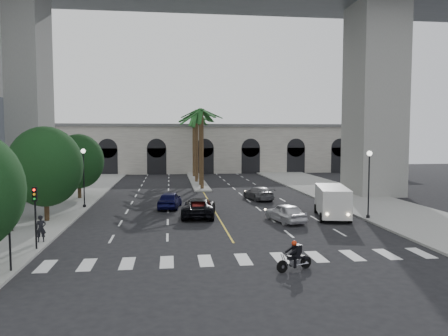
# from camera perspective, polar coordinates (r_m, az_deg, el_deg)

# --- Properties ---
(ground) EXTENTS (140.00, 140.00, 0.00)m
(ground) POSITION_cam_1_polar(r_m,az_deg,el_deg) (24.93, 1.95, -10.89)
(ground) COLOR black
(ground) RESTS_ON ground
(sidewalk_left) EXTENTS (8.00, 100.00, 0.15)m
(sidewalk_left) POSITION_cam_1_polar(r_m,az_deg,el_deg) (40.86, -23.00, -5.15)
(sidewalk_left) COLOR gray
(sidewalk_left) RESTS_ON ground
(sidewalk_right) EXTENTS (8.00, 100.00, 0.15)m
(sidewalk_right) POSITION_cam_1_polar(r_m,az_deg,el_deg) (43.55, 18.63, -4.47)
(sidewalk_right) COLOR gray
(sidewalk_right) RESTS_ON ground
(median) EXTENTS (2.00, 24.00, 0.20)m
(median) POSITION_cam_1_polar(r_m,az_deg,el_deg) (62.21, -3.55, -1.67)
(median) COLOR gray
(median) RESTS_ON ground
(pier_building) EXTENTS (71.00, 10.50, 8.50)m
(pier_building) POSITION_cam_1_polar(r_m,az_deg,el_deg) (78.88, -4.33, 2.61)
(pier_building) COLOR beige
(pier_building) RESTS_ON ground
(bridge) EXTENTS (75.00, 13.00, 26.00)m
(bridge) POSITION_cam_1_polar(r_m,az_deg,el_deg) (47.85, 1.92, 18.78)
(bridge) COLOR gray
(bridge) RESTS_ON ground
(palm_a) EXTENTS (3.20, 3.20, 10.30)m
(palm_a) POSITION_cam_1_polar(r_m,az_deg,el_deg) (51.96, -2.91, 7.10)
(palm_a) COLOR #47331E
(palm_a) RESTS_ON ground
(palm_b) EXTENTS (3.20, 3.20, 10.60)m
(palm_b) POSITION_cam_1_polar(r_m,az_deg,el_deg) (55.97, -3.11, 7.18)
(palm_b) COLOR #47331E
(palm_b) RESTS_ON ground
(palm_c) EXTENTS (3.20, 3.20, 10.10)m
(palm_c) POSITION_cam_1_polar(r_m,az_deg,el_deg) (59.92, -3.66, 6.55)
(palm_c) COLOR #47331E
(palm_c) RESTS_ON ground
(palm_d) EXTENTS (3.20, 3.20, 10.90)m
(palm_d) POSITION_cam_1_polar(r_m,az_deg,el_deg) (63.96, -3.57, 7.06)
(palm_d) COLOR #47331E
(palm_d) RESTS_ON ground
(palm_e) EXTENTS (3.20, 3.20, 10.40)m
(palm_e) POSITION_cam_1_polar(r_m,az_deg,el_deg) (67.91, -3.98, 6.51)
(palm_e) COLOR #47331E
(palm_e) RESTS_ON ground
(palm_f) EXTENTS (3.20, 3.20, 10.70)m
(palm_f) POSITION_cam_1_polar(r_m,az_deg,el_deg) (71.93, -3.92, 6.60)
(palm_f) COLOR #47331E
(palm_f) RESTS_ON ground
(street_tree_mid) EXTENTS (5.44, 5.44, 7.21)m
(street_tree_mid) POSITION_cam_1_polar(r_m,az_deg,el_deg) (35.07, -22.29, 0.18)
(street_tree_mid) COLOR #382616
(street_tree_mid) RESTS_ON ground
(street_tree_far) EXTENTS (5.04, 5.04, 6.68)m
(street_tree_far) POSITION_cam_1_polar(r_m,az_deg,el_deg) (46.75, -18.43, 0.84)
(street_tree_far) COLOR #382616
(street_tree_far) RESTS_ON ground
(lamp_post_left_far) EXTENTS (0.40, 0.40, 5.35)m
(lamp_post_left_far) POSITION_cam_1_polar(r_m,az_deg,el_deg) (40.62, -17.85, -0.59)
(lamp_post_left_far) COLOR black
(lamp_post_left_far) RESTS_ON ground
(lamp_post_right) EXTENTS (0.40, 0.40, 5.35)m
(lamp_post_right) POSITION_cam_1_polar(r_m,az_deg,el_deg) (35.36, 18.40, -1.30)
(lamp_post_right) COLOR black
(lamp_post_right) RESTS_ON ground
(traffic_signal_near) EXTENTS (0.25, 0.18, 3.65)m
(traffic_signal_near) POSITION_cam_1_polar(r_m,az_deg,el_deg) (22.90, -26.26, -6.25)
(traffic_signal_near) COLOR black
(traffic_signal_near) RESTS_ON ground
(traffic_signal_far) EXTENTS (0.25, 0.18, 3.65)m
(traffic_signal_far) POSITION_cam_1_polar(r_m,az_deg,el_deg) (26.66, -23.44, -4.73)
(traffic_signal_far) COLOR black
(traffic_signal_far) RESTS_ON ground
(motorcycle_rider) EXTENTS (1.93, 0.89, 1.47)m
(motorcycle_rider) POSITION_cam_1_polar(r_m,az_deg,el_deg) (21.78, 9.31, -11.37)
(motorcycle_rider) COLOR black
(motorcycle_rider) RESTS_ON ground
(car_a) EXTENTS (2.66, 4.46, 1.42)m
(car_a) POSITION_cam_1_polar(r_m,az_deg,el_deg) (33.38, 8.04, -5.79)
(car_a) COLOR silver
(car_a) RESTS_ON ground
(car_b) EXTENTS (1.66, 4.17, 1.35)m
(car_b) POSITION_cam_1_polar(r_m,az_deg,el_deg) (35.38, -3.29, -5.24)
(car_b) COLOR #4C100F
(car_b) RESTS_ON ground
(car_c) EXTENTS (3.15, 5.72, 1.52)m
(car_c) POSITION_cam_1_polar(r_m,az_deg,el_deg) (35.23, -3.27, -5.15)
(car_c) COLOR black
(car_c) RESTS_ON ground
(car_d) EXTENTS (2.78, 4.92, 1.35)m
(car_d) POSITION_cam_1_polar(r_m,az_deg,el_deg) (44.45, 4.53, -3.30)
(car_d) COLOR #57575B
(car_d) RESTS_ON ground
(car_e) EXTENTS (2.42, 4.67, 1.52)m
(car_e) POSITION_cam_1_polar(r_m,az_deg,el_deg) (39.46, -7.11, -4.16)
(car_e) COLOR #0D0E41
(car_e) RESTS_ON ground
(cargo_van) EXTENTS (3.40, 6.11, 2.46)m
(cargo_van) POSITION_cam_1_polar(r_m,az_deg,el_deg) (35.62, 13.96, -4.17)
(cargo_van) COLOR silver
(cargo_van) RESTS_ON ground
(pedestrian_a) EXTENTS (0.65, 0.49, 1.61)m
(pedestrian_a) POSITION_cam_1_polar(r_m,az_deg,el_deg) (28.54, -22.80, -7.31)
(pedestrian_a) COLOR black
(pedestrian_a) RESTS_ON sidewalk_left
(pedestrian_b) EXTENTS (1.05, 0.89, 1.92)m
(pedestrian_b) POSITION_cam_1_polar(r_m,az_deg,el_deg) (32.53, -26.25, -5.74)
(pedestrian_b) COLOR black
(pedestrian_b) RESTS_ON sidewalk_left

